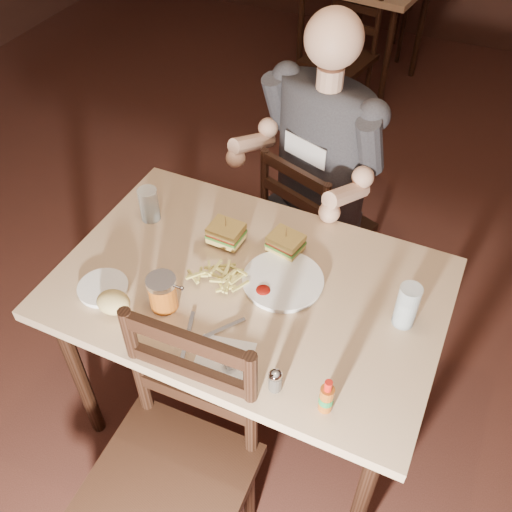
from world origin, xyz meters
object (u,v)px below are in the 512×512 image
at_px(glass_right, 407,306).
at_px(hot_sauce, 327,395).
at_px(bg_chair_near, 338,60).
at_px(syrup_dispenser, 163,293).
at_px(glass_left, 149,204).
at_px(diner, 318,138).
at_px(dinner_plate, 283,282).
at_px(main_table, 250,301).
at_px(chair_far, 317,227).
at_px(side_plate, 103,289).
at_px(chair_near, 167,486).

height_order(glass_right, hot_sauce, glass_right).
height_order(bg_chair_near, glass_right, glass_right).
bearing_deg(syrup_dispenser, glass_left, 127.90).
bearing_deg(bg_chair_near, glass_left, -79.54).
distance_m(diner, dinner_plate, 0.65).
xyz_separation_m(main_table, chair_far, (-0.00, 0.72, -0.27)).
bearing_deg(dinner_plate, side_plate, -153.38).
xyz_separation_m(dinner_plate, hot_sauce, (0.26, -0.37, 0.05)).
height_order(diner, glass_left, diner).
bearing_deg(chair_near, diner, 89.69).
height_order(chair_near, dinner_plate, chair_near).
distance_m(glass_left, glass_right, 0.93).
xyz_separation_m(bg_chair_near, side_plate, (-0.00, -2.48, 0.36)).
height_order(chair_far, chair_near, chair_near).
bearing_deg(syrup_dispenser, glass_right, 19.60).
bearing_deg(main_table, syrup_dispenser, -137.77).
distance_m(diner, glass_left, 0.68).
bearing_deg(glass_right, diner, 128.24).
xyz_separation_m(chair_near, glass_right, (0.48, 0.61, 0.37)).
relative_size(main_table, chair_near, 1.28).
bearing_deg(dinner_plate, hot_sauce, -54.13).
bearing_deg(hot_sauce, glass_left, 149.94).
bearing_deg(diner, syrup_dispenser, -81.90).
bearing_deg(side_plate, dinner_plate, 26.62).
bearing_deg(glass_left, diner, 50.58).
height_order(chair_far, glass_right, glass_right).
distance_m(main_table, diner, 0.71).
xyz_separation_m(dinner_plate, syrup_dispenser, (-0.30, -0.23, 0.05)).
xyz_separation_m(chair_near, glass_left, (-0.44, 0.72, 0.35)).
relative_size(chair_far, diner, 0.89).
height_order(main_table, bg_chair_near, bg_chair_near).
height_order(main_table, glass_right, glass_right).
xyz_separation_m(bg_chair_near, hot_sauce, (0.77, -2.60, 0.41)).
bearing_deg(chair_near, chair_far, 88.93).
distance_m(dinner_plate, hot_sauce, 0.45).
relative_size(main_table, glass_left, 9.82).
relative_size(main_table, bg_chair_near, 1.45).
bearing_deg(chair_near, dinner_plate, 79.81).
distance_m(chair_far, diner, 0.49).
xyz_separation_m(main_table, chair_near, (-0.01, -0.57, -0.21)).
relative_size(bg_chair_near, glass_right, 5.66).
distance_m(chair_near, diner, 1.31).
distance_m(glass_left, side_plate, 0.36).
bearing_deg(glass_right, syrup_dispenser, -161.46).
bearing_deg(chair_near, bg_chair_near, 97.18).
xyz_separation_m(diner, dinner_plate, (0.11, -0.63, -0.13)).
height_order(diner, syrup_dispenser, diner).
relative_size(diner, glass_right, 6.36).
bearing_deg(main_table, bg_chair_near, 100.13).
bearing_deg(side_plate, chair_far, 66.23).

